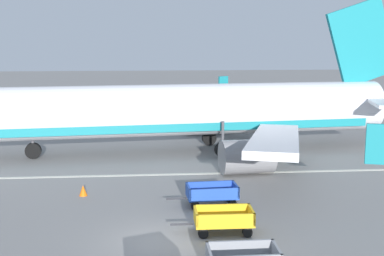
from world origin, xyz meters
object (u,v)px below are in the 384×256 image
Objects in this scene: baggage_cart_third_in_row at (212,194)px; traffic_cone_near_plane at (83,190)px; airplane at (196,111)px; baggage_cart_second_in_row at (223,220)px.

baggage_cart_third_in_row reaches higher than traffic_cone_near_plane.
airplane is 12.46m from baggage_cart_third_in_row.
baggage_cart_second_in_row is (-0.28, -15.87, -2.45)m from airplane.
airplane reaches higher than baggage_cart_second_in_row.
airplane reaches higher than traffic_cone_near_plane.
baggage_cart_third_in_row is at bearing 90.85° from baggage_cart_second_in_row.
traffic_cone_near_plane is (-6.63, 2.19, -0.32)m from baggage_cart_third_in_row.
baggage_cart_second_in_row is 6.20× the size of traffic_cone_near_plane.
baggage_cart_third_in_row is at bearing -91.55° from airplane.
baggage_cart_second_in_row is at bearing -90.99° from airplane.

